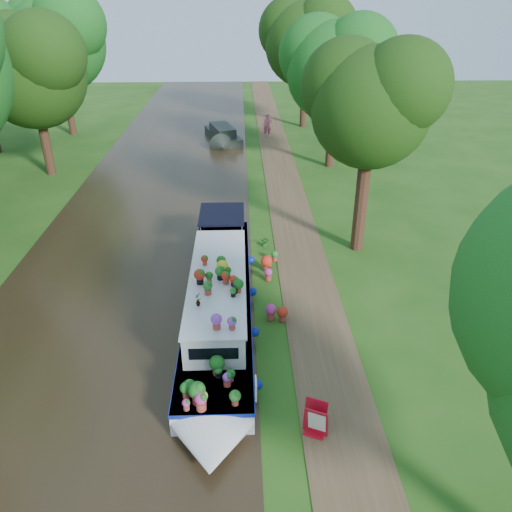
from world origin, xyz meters
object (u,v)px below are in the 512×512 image
Objects in this scene: plant_boat at (218,301)px; pedestrian_pink at (267,125)px; sandwich_board at (316,421)px; second_boat at (223,135)px.

pedestrian_pink is at bearing 83.13° from plant_boat.
pedestrian_pink is (0.32, 30.18, 0.47)m from sandwich_board.
second_boat is (-0.50, 24.04, -0.37)m from plant_boat.
plant_boat is 25.22m from pedestrian_pink.
sandwich_board is at bearing -62.31° from plant_boat.
second_boat is at bearing 91.19° from plant_boat.
plant_boat is 5.82m from sandwich_board.
pedestrian_pink is (3.52, 1.00, 0.46)m from second_boat.
plant_boat is at bearing 141.53° from sandwich_board.
second_boat reaches higher than sandwich_board.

